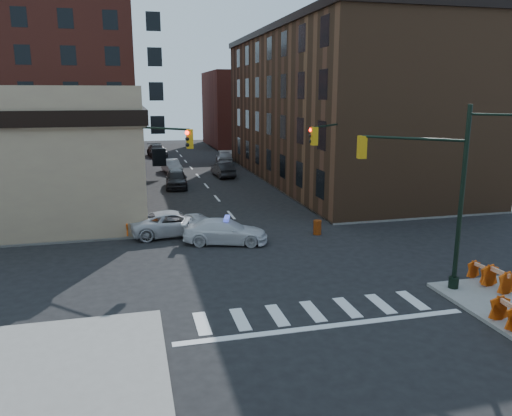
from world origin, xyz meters
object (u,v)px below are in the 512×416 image
pickup (175,223)px  pedestrian_b (88,220)px  police_car (225,231)px  parked_car_wnear (176,179)px  barricade_nw_a (135,228)px  parked_car_enear (223,170)px  pedestrian_a (133,217)px  barrel_bank (157,228)px  barrel_road (317,227)px  barricade_se_a (480,272)px  parked_car_wfar (172,166)px

pickup → pedestrian_b: (-5.19, 1.29, 0.20)m
police_car → parked_car_wnear: bearing=19.5°
pickup → barricade_nw_a: size_ratio=4.54×
parked_car_enear → pedestrian_a: bearing=60.8°
parked_car_wnear → barrel_bank: size_ratio=4.59×
parked_car_wnear → pickup: bearing=-91.1°
parked_car_wnear → parked_car_enear: size_ratio=1.04×
pickup → parked_car_wnear: size_ratio=1.11×
pickup → parked_car_wnear: bearing=-10.8°
police_car → barrel_road: 5.91m
pickup → parked_car_enear: (6.89, 20.99, 0.02)m
parked_car_wnear → pedestrian_b: pedestrian_b is taller
pickup → pedestrian_a: bearing=69.8°
pedestrian_a → barrel_bank: pedestrian_a is taller
police_car → barricade_nw_a: police_car is taller
barrel_road → barricade_se_a: bearing=-65.9°
barricade_nw_a → barricade_se_a: bearing=-32.3°
pickup → pedestrian_b: pedestrian_b is taller
barricade_nw_a → parked_car_wnear: bearing=80.9°
police_car → parked_car_wfar: bearing=17.6°
pedestrian_a → parked_car_enear: bearing=84.6°
pickup → barricade_se_a: pickup is taller
pedestrian_a → barrel_road: pedestrian_a is taller
pedestrian_a → pickup: bearing=4.4°
pickup → barrel_road: 8.85m
barricade_se_a → barrel_bank: bearing=44.3°
police_car → pedestrian_b: (-7.90, 3.77, 0.23)m
pedestrian_a → barrel_bank: size_ratio=1.91×
parked_car_wnear → barricade_nw_a: parked_car_wnear is taller
pedestrian_a → barricade_se_a: pedestrian_a is taller
parked_car_enear → barricade_nw_a: size_ratio=3.91×
pickup → police_car: bearing=-137.7°
parked_car_wnear → pedestrian_b: (-6.75, -14.63, 0.12)m
parked_car_wfar → barrel_bank: size_ratio=4.21×
parked_car_wnear → barricade_se_a: size_ratio=4.54×
pickup → barrel_bank: size_ratio=5.11×
parked_car_wfar → pickup: bearing=-101.7°
pedestrian_a → barrel_bank: bearing=-8.1°
pickup → parked_car_wfar: (1.89, 25.04, -0.02)m
pedestrian_a → barricade_se_a: 19.69m
parked_car_wfar → barricade_se_a: bearing=-80.7°
parked_car_wnear → pedestrian_b: 16.11m
police_car → barrel_bank: (-3.83, 2.43, -0.19)m
parked_car_wfar → barricade_nw_a: (-4.28, -25.14, -0.14)m
police_car → pickup: 3.68m
parked_car_enear → barrel_road: size_ratio=5.16×
parked_car_enear → parked_car_wnear: bearing=39.1°
parked_car_enear → police_car: bearing=75.4°
parked_car_enear → barricade_se_a: size_ratio=4.36×
parked_car_enear → pedestrian_a: pedestrian_a is taller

